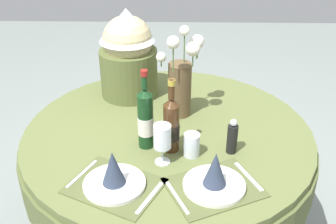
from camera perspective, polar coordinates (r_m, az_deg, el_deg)
name	(u,v)px	position (r m, az deg, el deg)	size (l,w,h in m)	color
dining_table	(168,154)	(2.02, -0.02, -5.78)	(1.37, 1.37, 0.76)	#5B6638
place_setting_left	(114,177)	(1.60, -7.45, -8.80)	(0.42, 0.38, 0.16)	#4E562F
place_setting_right	(215,178)	(1.59, 6.43, -9.01)	(0.42, 0.38, 0.16)	#4E562F
flower_vase	(182,78)	(1.99, 1.93, 4.75)	(0.22, 0.22, 0.45)	brown
wine_bottle_left	(171,125)	(1.75, 0.46, -1.73)	(0.07, 0.07, 0.33)	#422814
wine_bottle_centre	(145,118)	(1.76, -3.11, -0.86)	(0.07, 0.07, 0.36)	#143819
wine_glass_left	(162,137)	(1.67, -0.79, -3.51)	(0.07, 0.07, 0.18)	silver
tumbler_near_left	(192,145)	(1.75, 3.27, -4.52)	(0.07, 0.07, 0.10)	silver
pepper_mill	(232,137)	(1.78, 8.83, -3.46)	(0.04, 0.04, 0.16)	black
gift_tub_back_left	(128,51)	(2.17, -5.54, 8.40)	(0.30, 0.30, 0.47)	#566033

